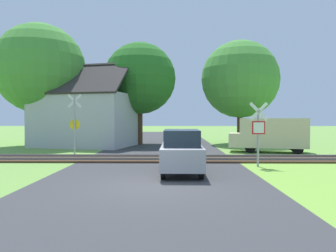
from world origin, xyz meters
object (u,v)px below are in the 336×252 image
stop_sign_near (258,130)px  house (86,118)px  parked_car (182,151)px  crossing_sign_far (75,121)px  tree_center (140,79)px  mail_truck (270,133)px  tree_right (240,79)px  tree_left (40,69)px

stop_sign_near → house: (-10.86, 11.06, 0.55)m
stop_sign_near → parked_car: bearing=22.7°
stop_sign_near → crossing_sign_far: crossing_sign_far is taller
house → tree_center: bearing=33.5°
tree_center → mail_truck: bearing=-34.4°
house → parked_car: bearing=-47.6°
tree_right → tree_center: bearing=-174.3°
tree_left → mail_truck: bearing=-15.4°
mail_truck → parked_car: size_ratio=1.30×
stop_sign_near → mail_truck: (2.45, 6.37, -0.46)m
house → tree_left: 5.42m
house → mail_truck: house is taller
tree_left → crossing_sign_far: bearing=-52.4°
crossing_sign_far → house: bearing=92.5°
stop_sign_near → tree_center: tree_center is taller
tree_center → mail_truck: (9.15, -6.26, -4.35)m
tree_left → parked_car: 17.68m
stop_sign_near → crossing_sign_far: bearing=-30.5°
stop_sign_near → tree_right: tree_right is taller
house → crossing_sign_far: bearing=-69.3°
tree_right → stop_sign_near: bearing=-98.1°
crossing_sign_far → tree_right: bearing=29.4°
house → mail_truck: bearing=-6.6°
mail_truck → tree_right: bearing=17.8°
crossing_sign_far → house: size_ratio=0.43×
tree_center → tree_right: bearing=5.7°
crossing_sign_far → tree_left: bearing=122.2°
parked_car → stop_sign_near: bearing=26.5°
tree_right → parked_car: 16.88m
crossing_sign_far → tree_right: 15.00m
crossing_sign_far → tree_center: bearing=60.5°
tree_left → tree_right: bearing=8.4°
crossing_sign_far → parked_car: bearing=-52.3°
house → tree_right: size_ratio=0.97×
crossing_sign_far → parked_car: 9.55m
tree_right → crossing_sign_far: bearing=-145.2°
house → tree_right: 13.44m
crossing_sign_far → tree_center: size_ratio=0.44×
parked_car → house: bearing=120.1°
stop_sign_near → parked_car: (-3.58, -1.75, -0.80)m
tree_right → tree_left: 16.68m
crossing_sign_far → stop_sign_near: bearing=-32.6°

